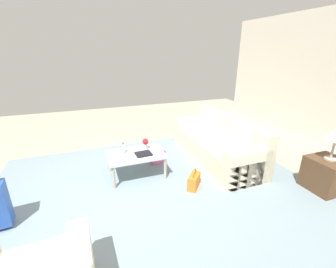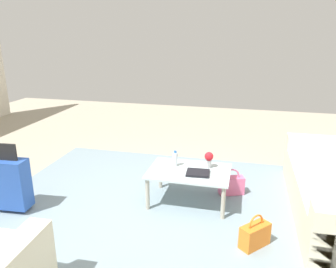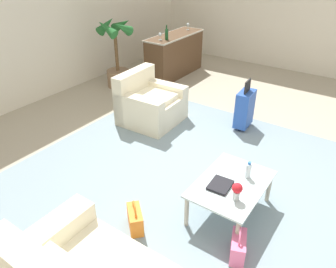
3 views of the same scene
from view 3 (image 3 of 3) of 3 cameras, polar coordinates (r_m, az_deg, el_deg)
name	(u,v)px [view 3 (image 3 of 3)]	position (r m, az deg, el deg)	size (l,w,h in m)	color
ground_plane	(207,179)	(4.43, 6.82, -7.84)	(12.00, 12.00, 0.00)	#A89E89
wall_back	(3,23)	(6.53, -26.76, 16.93)	(10.24, 0.12, 3.10)	silver
wall_right	(323,5)	(8.43, 25.43, 19.62)	(0.12, 8.00, 3.10)	silver
area_rug	(169,198)	(4.11, 0.21, -11.12)	(5.20, 4.40, 0.01)	gray
armchair	(148,105)	(5.70, -3.42, 5.07)	(0.98, 0.95, 0.86)	beige
coffee_table	(231,187)	(3.75, 10.94, -9.03)	(1.00, 0.70, 0.43)	silver
water_bottle	(248,170)	(3.79, 13.82, -6.17)	(0.06, 0.06, 0.20)	silver
coffee_table_book	(220,185)	(3.65, 9.09, -8.77)	(0.27, 0.22, 0.03)	black
flower_vase	(237,190)	(3.44, 11.92, -9.54)	(0.11, 0.11, 0.21)	#B2B7BC
bar_console	(175,55)	(7.82, 1.17, 13.67)	(1.68, 0.57, 0.94)	#513823
wine_glass_leftmost	(160,35)	(7.21, -1.39, 16.89)	(0.08, 0.08, 0.15)	silver
wine_glass_left_of_centre	(188,25)	(8.16, 3.48, 18.42)	(0.08, 0.08, 0.15)	silver
wine_bottle_green	(167,34)	(7.23, -0.24, 17.01)	(0.07, 0.07, 0.30)	#194C23
suitcase_blue	(245,108)	(5.58, 13.20, 4.37)	(0.42, 0.25, 0.85)	#2851AD
handbag_orange	(135,219)	(3.69, -5.74, -14.47)	(0.32, 0.33, 0.36)	orange
handbag_pink	(238,246)	(3.49, 12.12, -18.60)	(0.35, 0.25, 0.36)	pink
potted_palm	(117,55)	(7.14, -8.94, 13.46)	(0.64, 0.64, 1.47)	#84664C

